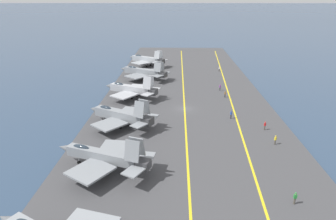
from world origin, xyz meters
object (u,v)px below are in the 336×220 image
object	(u,v)px
crew_brown_vest	(225,94)
crew_purple_vest	(220,87)
crew_red_vest	(265,125)
parked_jet_second	(104,156)
crew_green_vest	(295,198)
parked_jet_fifth	(143,72)
crew_white_vest	(219,69)
parked_jet_sixth	(147,59)
crew_blue_vest	(231,114)
parked_jet_third	(121,115)
parked_jet_fourth	(131,89)
crew_yellow_vest	(275,140)

from	to	relation	value
crew_brown_vest	crew_purple_vest	world-z (taller)	crew_purple_vest
crew_brown_vest	crew_red_vest	distance (m)	20.75
parked_jet_second	crew_green_vest	world-z (taller)	parked_jet_second
parked_jet_fifth	crew_white_vest	distance (m)	27.81
parked_jet_sixth	crew_blue_vest	size ratio (longest dim) A/B	8.45
parked_jet_second	parked_jet_third	world-z (taller)	parked_jet_third
parked_jet_sixth	crew_white_vest	xyz separation A→B (m)	(-7.28, -26.23, -1.62)
parked_jet_third	crew_purple_vest	world-z (taller)	parked_jet_third
crew_green_vest	crew_purple_vest	bearing A→B (deg)	3.72
parked_jet_fourth	crew_red_vest	size ratio (longest dim) A/B	8.58
parked_jet_third	crew_green_vest	distance (m)	35.75
parked_jet_third	crew_green_vest	bearing A→B (deg)	-131.85
parked_jet_sixth	crew_red_vest	world-z (taller)	parked_jet_sixth
crew_white_vest	crew_green_vest	bearing A→B (deg)	-179.59
parked_jet_third	crew_brown_vest	world-z (taller)	parked_jet_third
crew_blue_vest	crew_purple_vest	world-z (taller)	crew_blue_vest
parked_jet_third	parked_jet_fourth	distance (m)	18.02
crew_purple_vest	crew_yellow_vest	bearing A→B (deg)	-170.13
parked_jet_fifth	crew_brown_vest	size ratio (longest dim) A/B	9.84
parked_jet_second	crew_yellow_vest	world-z (taller)	parked_jet_second
parked_jet_third	crew_blue_vest	size ratio (longest dim) A/B	8.37
crew_blue_vest	crew_white_vest	xyz separation A→B (m)	(43.15, -2.96, -0.06)
parked_jet_second	crew_white_vest	size ratio (longest dim) A/B	9.14
crew_blue_vest	crew_purple_vest	bearing A→B (deg)	-0.82
crew_green_vest	crew_brown_vest	bearing A→B (deg)	3.53
parked_jet_sixth	crew_green_vest	bearing A→B (deg)	-161.26
parked_jet_fifth	parked_jet_sixth	distance (m)	18.30
parked_jet_fifth	parked_jet_second	bearing A→B (deg)	179.95
crew_white_vest	crew_yellow_vest	bearing A→B (deg)	-176.92
crew_blue_vest	crew_yellow_vest	bearing A→B (deg)	-153.58
parked_jet_second	crew_brown_vest	bearing A→B (deg)	-33.21
crew_white_vest	crew_purple_vest	size ratio (longest dim) A/B	0.97
crew_purple_vest	parked_jet_second	bearing A→B (deg)	151.27
crew_brown_vest	crew_red_vest	world-z (taller)	crew_red_vest
parked_jet_third	crew_red_vest	world-z (taller)	parked_jet_third
parked_jet_second	crew_red_vest	world-z (taller)	parked_jet_second
parked_jet_fourth	crew_white_vest	world-z (taller)	parked_jet_fourth
parked_jet_fifth	crew_red_vest	size ratio (longest dim) A/B	9.58
parked_jet_third	crew_purple_vest	distance (m)	34.28
parked_jet_fifth	crew_brown_vest	xyz separation A→B (m)	(-17.69, -23.37, -1.39)
parked_jet_third	crew_red_vest	bearing A→B (deg)	-92.29
parked_jet_fourth	crew_white_vest	xyz separation A→B (m)	(29.68, -26.54, -1.38)
crew_brown_vest	crew_green_vest	size ratio (longest dim) A/B	0.99
crew_green_vest	parked_jet_sixth	bearing A→B (deg)	18.74
parked_jet_third	parked_jet_fifth	world-z (taller)	parked_jet_third
crew_blue_vest	crew_green_vest	xyz separation A→B (m)	(-28.38, -3.46, -0.05)
parked_jet_third	parked_jet_sixth	bearing A→B (deg)	0.14
crew_yellow_vest	crew_purple_vest	size ratio (longest dim) A/B	0.99
crew_blue_vest	crew_white_vest	size ratio (longest dim) A/B	1.06
parked_jet_third	parked_jet_fourth	size ratio (longest dim) A/B	1.01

